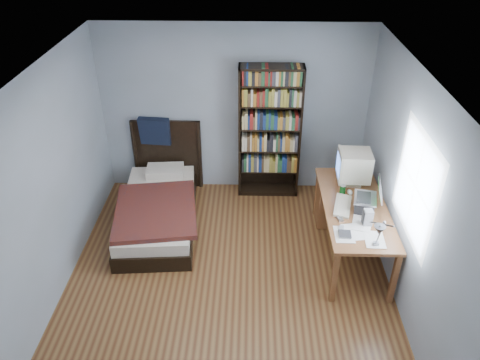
{
  "coord_description": "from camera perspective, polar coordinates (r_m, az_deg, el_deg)",
  "views": [
    {
      "loc": [
        0.24,
        -4.09,
        3.95
      ],
      "look_at": [
        0.12,
        0.76,
        0.92
      ],
      "focal_mm": 35.0,
      "sensor_mm": 36.0,
      "label": 1
    }
  ],
  "objects": [
    {
      "name": "bed",
      "position": [
        6.52,
        -9.87,
        -3.06
      ],
      "size": [
        1.2,
        2.08,
        1.16
      ],
      "color": "black",
      "rests_on": "floor"
    },
    {
      "name": "desk_lamp",
      "position": [
        4.67,
        16.62,
        -5.99
      ],
      "size": [
        0.22,
        0.48,
        0.56
      ],
      "color": "#99999E",
      "rests_on": "desk"
    },
    {
      "name": "desk",
      "position": [
        6.34,
        12.69,
        -2.74
      ],
      "size": [
        0.75,
        1.76,
        0.73
      ],
      "color": "brown",
      "rests_on": "floor"
    },
    {
      "name": "speaker",
      "position": [
        5.44,
        15.31,
        -4.43
      ],
      "size": [
        0.1,
        0.1,
        0.19
      ],
      "primitive_type": "cube",
      "rotation": [
        0.0,
        0.0,
        0.04
      ],
      "color": "gray",
      "rests_on": "desk"
    },
    {
      "name": "room",
      "position": [
        4.9,
        -1.31,
        -1.43
      ],
      "size": [
        4.2,
        4.24,
        2.5
      ],
      "color": "#542D18",
      "rests_on": "ground"
    },
    {
      "name": "external_drive",
      "position": [
        5.26,
        12.65,
        -6.5
      ],
      "size": [
        0.14,
        0.14,
        0.03
      ],
      "primitive_type": "cube",
      "rotation": [
        0.0,
        0.0,
        -0.07
      ],
      "color": "gray",
      "rests_on": "desk"
    },
    {
      "name": "mouse",
      "position": [
        5.97,
        13.24,
        -1.45
      ],
      "size": [
        0.06,
        0.11,
        0.04
      ],
      "primitive_type": "ellipsoid",
      "color": "silver",
      "rests_on": "desk"
    },
    {
      "name": "keyboard",
      "position": [
        5.7,
        12.39,
        -3.08
      ],
      "size": [
        0.29,
        0.5,
        0.05
      ],
      "primitive_type": "cube",
      "rotation": [
        0.0,
        0.07,
        -0.24
      ],
      "color": "beige",
      "rests_on": "desk"
    },
    {
      "name": "soda_can",
      "position": [
        5.9,
        12.39,
        -1.2
      ],
      "size": [
        0.07,
        0.07,
        0.13
      ],
      "primitive_type": "cylinder",
      "color": "#073911",
      "rests_on": "desk"
    },
    {
      "name": "phone_silver",
      "position": [
        5.49,
        12.06,
        -4.62
      ],
      "size": [
        0.08,
        0.12,
        0.02
      ],
      "primitive_type": "cube",
      "rotation": [
        0.0,
        0.0,
        0.22
      ],
      "color": "#BABABF",
      "rests_on": "desk"
    },
    {
      "name": "bookshelf",
      "position": [
        6.72,
        3.62,
        5.75
      ],
      "size": [
        0.89,
        0.3,
        1.97
      ],
      "color": "black",
      "rests_on": "floor"
    },
    {
      "name": "laptop",
      "position": [
        5.67,
        15.15,
        -2.54
      ],
      "size": [
        0.39,
        0.38,
        0.41
      ],
      "color": "#2D2D30",
      "rests_on": "desk"
    },
    {
      "name": "phone_grey",
      "position": [
        5.35,
        12.27,
        -5.78
      ],
      "size": [
        0.06,
        0.1,
        0.02
      ],
      "primitive_type": "cube",
      "rotation": [
        0.0,
        0.0,
        -0.17
      ],
      "color": "gray",
      "rests_on": "desk"
    },
    {
      "name": "crt_monitor",
      "position": [
        6.05,
        13.65,
        1.7
      ],
      "size": [
        0.41,
        0.38,
        0.46
      ],
      "color": "beige",
      "rests_on": "desk"
    }
  ]
}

